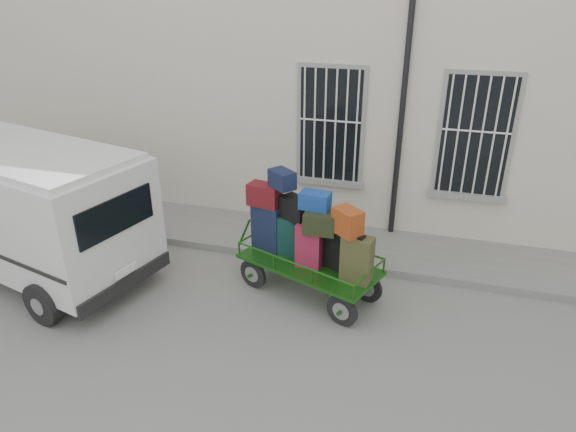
# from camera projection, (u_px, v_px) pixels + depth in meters

# --- Properties ---
(ground) EXTENTS (80.00, 80.00, 0.00)m
(ground) POSITION_uv_depth(u_px,v_px,m) (312.00, 310.00, 8.32)
(ground) COLOR slate
(ground) RESTS_ON ground
(building) EXTENTS (24.00, 5.15, 6.00)m
(building) POSITION_uv_depth(u_px,v_px,m) (371.00, 67.00, 11.83)
(building) COLOR beige
(building) RESTS_ON ground
(sidewalk) EXTENTS (24.00, 1.70, 0.15)m
(sidewalk) POSITION_uv_depth(u_px,v_px,m) (338.00, 244.00, 10.20)
(sidewalk) COLOR slate
(sidewalk) RESTS_ON ground
(luggage_cart) EXTENTS (2.75, 1.80, 2.09)m
(luggage_cart) POSITION_uv_depth(u_px,v_px,m) (307.00, 239.00, 8.36)
(luggage_cart) COLOR black
(luggage_cart) RESTS_ON ground
(van) EXTENTS (5.00, 3.02, 2.36)m
(van) POSITION_uv_depth(u_px,v_px,m) (24.00, 202.00, 8.89)
(van) COLOR white
(van) RESTS_ON ground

